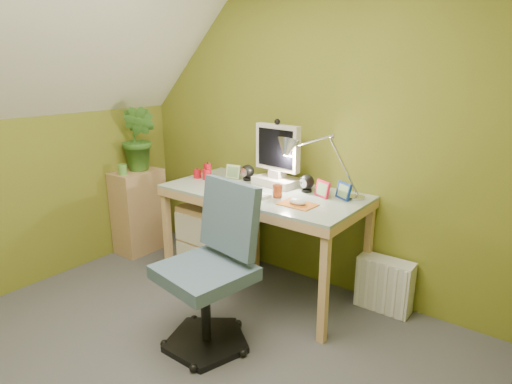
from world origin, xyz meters
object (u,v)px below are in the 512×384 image
Objects in this scene: monitor at (278,148)px; desk_lamp at (332,151)px; potted_plant at (139,138)px; task_chair at (204,269)px; side_ledge at (139,211)px; desk at (263,240)px; radiator at (384,285)px.

monitor is 0.45m from desk_lamp.
potted_plant reaches higher than task_chair.
side_ledge is (-1.34, -0.28, -0.70)m from monitor.
potted_plant is at bearing -161.91° from desk_lamp.
potted_plant is at bearing -177.78° from desk.
radiator is (2.20, 0.37, -0.19)m from side_ledge.
monitor is at bearing -169.30° from desk_lamp.
side_ledge is at bearing -163.33° from monitor.
monitor is 1.24m from radiator.
desk_lamp is 1.95m from side_ledge.
desk is 0.70m from monitor.
desk is 3.91× the size of radiator.
side_ledge is 0.67m from potted_plant.
monitor is at bearing -174.66° from radiator.
monitor is at bearing 90.07° from desk.
desk_lamp is 1.79m from potted_plant.
potted_plant is at bearing -172.30° from radiator.
radiator is (0.41, 0.09, -0.92)m from desk_lamp.
desk reaches higher than radiator.
potted_plant reaches higher than desk.
desk reaches higher than side_ledge.
desk_lamp reaches higher than side_ledge.
task_chair is (0.14, -0.96, -0.57)m from monitor.
desk is at bearing -163.22° from radiator.
desk_lamp is at bearing 4.90° from monitor.
potted_plant is 1.72m from task_chair.
task_chair is (1.46, -0.73, -0.54)m from potted_plant.
task_chair is at bearing -24.70° from side_ledge.
monitor reaches higher than potted_plant.
desk_lamp reaches higher than potted_plant.
desk_lamp is (0.45, 0.00, 0.03)m from monitor.
radiator is (0.72, 1.05, -0.32)m from task_chair.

